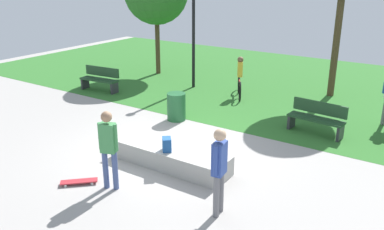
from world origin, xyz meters
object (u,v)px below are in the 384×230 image
at_px(skater_watching, 219,165).
at_px(park_bench_far_left, 100,79).
at_px(skater_performing_trick, 108,144).
at_px(cyclist_on_bicycle, 240,80).
at_px(concrete_ledge, 170,157).
at_px(trash_bin, 176,107).
at_px(park_bench_center_lawn, 317,117).
at_px(backpack_on_ledge, 167,144).
at_px(skateboard_by_ledge, 79,181).
at_px(lamp_post, 194,21).

bearing_deg(skater_watching, park_bench_far_left, 149.16).
xyz_separation_m(skater_performing_trick, cyclist_on_bicycle, (-0.89, 7.67, -0.40)).
relative_size(concrete_ledge, trash_bin, 3.52).
bearing_deg(skater_performing_trick, concrete_ledge, 75.81).
xyz_separation_m(concrete_ledge, park_bench_center_lawn, (2.27, 4.03, 0.25)).
bearing_deg(backpack_on_ledge, park_bench_far_left, 16.47).
relative_size(backpack_on_ledge, park_bench_far_left, 0.20).
height_order(skater_watching, skateboard_by_ledge, skater_watching).
distance_m(skater_watching, park_bench_far_left, 9.53).
xyz_separation_m(backpack_on_ledge, skater_watching, (1.97, -0.98, 0.42)).
xyz_separation_m(lamp_post, cyclist_on_bicycle, (2.11, -0.07, -1.97)).
height_order(concrete_ledge, backpack_on_ledge, backpack_on_ledge).
relative_size(skater_watching, lamp_post, 0.41).
bearing_deg(concrete_ledge, skater_performing_trick, -104.19).
bearing_deg(trash_bin, concrete_ledge, -57.14).
height_order(trash_bin, cyclist_on_bicycle, cyclist_on_bicycle).
relative_size(park_bench_far_left, lamp_post, 0.38).
bearing_deg(skateboard_by_ledge, concrete_ledge, 58.82).
distance_m(skater_watching, skateboard_by_ledge, 3.36).
distance_m(concrete_ledge, trash_bin, 3.20).
height_order(skater_performing_trick, lamp_post, lamp_post).
bearing_deg(park_bench_center_lawn, cyclist_on_bicycle, 149.86).
distance_m(skater_watching, park_bench_center_lawn, 5.21).
relative_size(park_bench_center_lawn, lamp_post, 0.38).
bearing_deg(cyclist_on_bicycle, backpack_on_ledge, -77.90).
bearing_deg(trash_bin, skateboard_by_ledge, -82.29).
bearing_deg(lamp_post, trash_bin, -64.43).
relative_size(skateboard_by_ledge, cyclist_on_bicycle, 0.44).
bearing_deg(skateboard_by_ledge, skater_watching, 12.69).
xyz_separation_m(backpack_on_ledge, trash_bin, (-1.78, 2.85, -0.19)).
xyz_separation_m(park_bench_far_left, trash_bin, (4.41, -1.05, -0.05)).
xyz_separation_m(concrete_ledge, skater_watching, (2.02, -1.14, 0.81)).
bearing_deg(trash_bin, cyclist_on_bicycle, 82.63).
distance_m(backpack_on_ledge, skater_watching, 2.24).
bearing_deg(concrete_ledge, cyclist_on_bicycle, 101.98).
bearing_deg(skater_watching, backpack_on_ledge, 153.58).
height_order(skateboard_by_ledge, cyclist_on_bicycle, cyclist_on_bicycle).
bearing_deg(concrete_ledge, skateboard_by_ledge, -121.18).
distance_m(concrete_ledge, cyclist_on_bicycle, 6.24).
bearing_deg(trash_bin, skater_performing_trick, -72.61).
bearing_deg(backpack_on_ledge, park_bench_center_lawn, -69.29).
bearing_deg(lamp_post, park_bench_center_lawn, -20.70).
bearing_deg(backpack_on_ledge, concrete_ledge, -24.98).
xyz_separation_m(skater_watching, park_bench_far_left, (-8.17, 4.88, -0.56)).
height_order(skater_watching, trash_bin, skater_watching).
height_order(park_bench_far_left, trash_bin, park_bench_far_left).
height_order(skateboard_by_ledge, lamp_post, lamp_post).
distance_m(skateboard_by_ledge, lamp_post, 8.72).
bearing_deg(skater_watching, skateboard_by_ledge, -167.31).
xyz_separation_m(backpack_on_ledge, lamp_post, (-3.45, 6.33, 1.98)).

